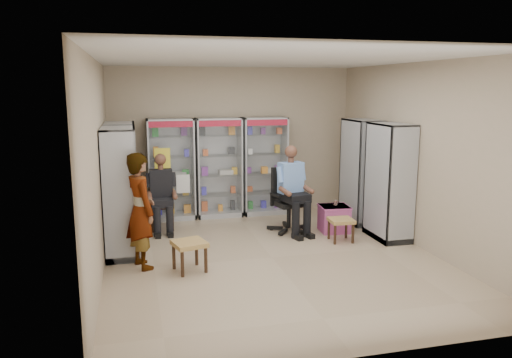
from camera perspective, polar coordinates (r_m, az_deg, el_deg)
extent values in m
plane|color=tan|center=(7.83, 1.83, -8.95)|extent=(6.00, 6.00, 0.00)
cube|color=tan|center=(10.36, -2.65, 4.34)|extent=(5.00, 0.02, 3.00)
cube|color=tan|center=(4.70, 11.94, -3.28)|extent=(5.00, 0.02, 3.00)
cube|color=tan|center=(7.20, -17.62, 1.18)|extent=(0.02, 6.00, 3.00)
cube|color=tan|center=(8.49, 18.36, 2.48)|extent=(0.02, 6.00, 3.00)
cube|color=silver|center=(7.39, 1.96, 13.55)|extent=(5.00, 6.00, 0.02)
cube|color=#AFB2B6|center=(9.99, -9.66, 1.08)|extent=(0.90, 0.50, 2.00)
cube|color=silver|center=(10.10, -4.28, 1.30)|extent=(0.90, 0.50, 2.00)
cube|color=silver|center=(10.30, 0.94, 1.51)|extent=(0.90, 0.50, 2.00)
cube|color=#A2A4A9|center=(9.82, 11.90, 0.84)|extent=(0.90, 0.50, 2.00)
cube|color=#AFB0B6|center=(8.85, 14.98, -0.32)|extent=(0.90, 0.50, 2.00)
cube|color=#AEB0B6|center=(9.05, -15.07, -0.10)|extent=(0.90, 0.50, 2.00)
cube|color=silver|center=(7.97, -15.19, -1.50)|extent=(0.90, 0.50, 2.00)
cube|color=black|center=(9.36, -10.74, -2.89)|extent=(0.42, 0.42, 0.94)
cube|color=black|center=(9.08, 3.79, -2.40)|extent=(0.76, 0.76, 1.17)
cube|color=#AF4686|center=(9.23, 8.91, -4.50)|extent=(0.54, 0.52, 0.48)
cylinder|color=#632808|center=(9.23, 9.09, -2.68)|extent=(0.07, 0.07, 0.09)
cube|color=#B2814B|center=(8.69, 9.66, -5.75)|extent=(0.42, 0.42, 0.40)
cube|color=#A57245|center=(7.28, -7.59, -8.73)|extent=(0.54, 0.54, 0.44)
imported|color=gray|center=(7.38, -13.04, -3.56)|extent=(0.59, 0.72, 1.69)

